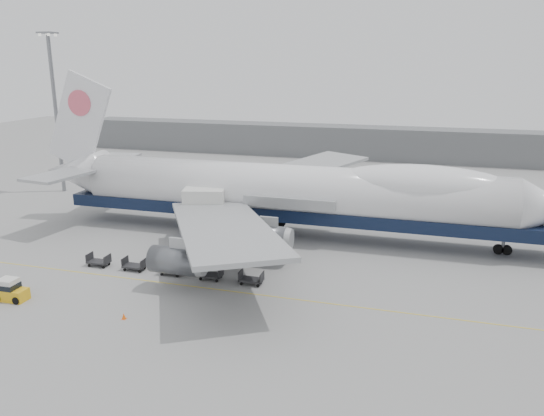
% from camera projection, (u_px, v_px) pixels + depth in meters
% --- Properties ---
extents(ground, '(260.00, 260.00, 0.00)m').
position_uv_depth(ground, '(259.00, 269.00, 55.45)').
color(ground, gray).
rests_on(ground, ground).
extents(apron_line, '(60.00, 0.15, 0.01)m').
position_uv_depth(apron_line, '(240.00, 292.00, 49.90)').
color(apron_line, gold).
rests_on(apron_line, ground).
extents(hangar, '(110.00, 8.00, 7.00)m').
position_uv_depth(hangar, '(310.00, 140.00, 121.96)').
color(hangar, slate).
rests_on(hangar, ground).
extents(floodlight_mast, '(2.40, 2.40, 25.43)m').
position_uv_depth(floodlight_mast, '(55.00, 105.00, 85.21)').
color(floodlight_mast, slate).
rests_on(floodlight_mast, ground).
extents(airliner, '(67.00, 55.30, 19.98)m').
position_uv_depth(airliner, '(293.00, 191.00, 64.87)').
color(airliner, white).
rests_on(airliner, ground).
extents(catering_truck, '(5.76, 4.55, 6.17)m').
position_uv_depth(catering_truck, '(205.00, 211.00, 64.52)').
color(catering_truck, '#171F45').
rests_on(catering_truck, ground).
extents(baggage_tug, '(2.80, 1.58, 2.02)m').
position_uv_depth(baggage_tug, '(11.00, 291.00, 48.13)').
color(baggage_tug, gold).
rests_on(baggage_tug, ground).
extents(traffic_cone, '(0.37, 0.37, 0.54)m').
position_uv_depth(traffic_cone, '(124.00, 316.00, 44.68)').
color(traffic_cone, '#FE5D0D').
rests_on(traffic_cone, ground).
extents(dolly_0, '(2.30, 1.35, 1.30)m').
position_uv_depth(dolly_0, '(99.00, 261.00, 56.26)').
color(dolly_0, '#2D2D30').
rests_on(dolly_0, ground).
extents(dolly_1, '(2.30, 1.35, 1.30)m').
position_uv_depth(dolly_1, '(134.00, 265.00, 55.10)').
color(dolly_1, '#2D2D30').
rests_on(dolly_1, ground).
extents(dolly_2, '(2.30, 1.35, 1.30)m').
position_uv_depth(dolly_2, '(172.00, 270.00, 53.94)').
color(dolly_2, '#2D2D30').
rests_on(dolly_2, ground).
extents(dolly_3, '(2.30, 1.35, 1.30)m').
position_uv_depth(dolly_3, '(211.00, 274.00, 52.79)').
color(dolly_3, '#2D2D30').
rests_on(dolly_3, ground).
extents(dolly_4, '(2.30, 1.35, 1.30)m').
position_uv_depth(dolly_4, '(251.00, 279.00, 51.63)').
color(dolly_4, '#2D2D30').
rests_on(dolly_4, ground).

